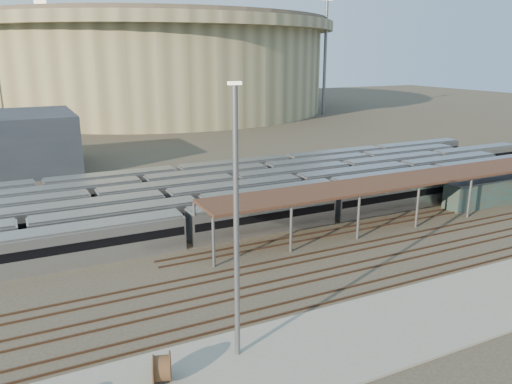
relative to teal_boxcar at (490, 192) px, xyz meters
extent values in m
plane|color=#383026|center=(-33.37, -4.00, -1.68)|extent=(420.00, 420.00, 0.00)
cube|color=gray|center=(-38.37, -19.00, -1.58)|extent=(50.00, 9.00, 0.20)
cube|color=#BABABF|center=(-42.00, 4.00, 0.12)|extent=(112.00, 2.90, 3.60)
cube|color=#BABABF|center=(-38.87, 8.20, 0.12)|extent=(112.00, 2.90, 3.60)
cube|color=#BABABF|center=(-41.69, 12.40, 0.12)|extent=(112.00, 2.90, 3.60)
cube|color=#BABABF|center=(-30.74, 16.60, 0.12)|extent=(112.00, 2.90, 3.60)
cube|color=#BABABF|center=(-42.41, 20.80, 0.12)|extent=(112.00, 2.90, 3.60)
cube|color=#BABABF|center=(-36.30, 25.00, 0.12)|extent=(112.00, 2.90, 3.60)
cylinder|color=slate|center=(-41.37, -2.70, 0.82)|extent=(0.30, 0.30, 5.00)
cylinder|color=slate|center=(-41.37, 2.70, 0.82)|extent=(0.30, 0.30, 5.00)
cylinder|color=slate|center=(-32.80, -2.70, 0.82)|extent=(0.30, 0.30, 5.00)
cylinder|color=slate|center=(-32.80, 2.70, 0.82)|extent=(0.30, 0.30, 5.00)
cylinder|color=slate|center=(-24.23, -2.70, 0.82)|extent=(0.30, 0.30, 5.00)
cylinder|color=slate|center=(-24.23, 2.70, 0.82)|extent=(0.30, 0.30, 5.00)
cylinder|color=slate|center=(-15.66, -2.70, 0.82)|extent=(0.30, 0.30, 5.00)
cylinder|color=slate|center=(-15.66, 2.70, 0.82)|extent=(0.30, 0.30, 5.00)
cylinder|color=slate|center=(-7.09, -2.70, 0.82)|extent=(0.30, 0.30, 5.00)
cylinder|color=slate|center=(-7.09, 2.70, 0.82)|extent=(0.30, 0.30, 5.00)
cylinder|color=slate|center=(1.48, 2.70, 0.82)|extent=(0.30, 0.30, 5.00)
cube|color=#342015|center=(-11.37, 0.00, 3.47)|extent=(60.00, 6.00, 0.30)
cube|color=#4C3323|center=(-33.37, -5.75, -1.59)|extent=(170.00, 0.12, 0.18)
cube|color=#4C3323|center=(-33.37, -4.25, -1.59)|extent=(170.00, 0.12, 0.18)
cube|color=#4C3323|center=(-33.37, -9.75, -1.59)|extent=(170.00, 0.12, 0.18)
cube|color=#4C3323|center=(-33.37, -8.25, -1.59)|extent=(170.00, 0.12, 0.18)
cube|color=#4C3323|center=(-33.37, -13.75, -1.59)|extent=(170.00, 0.12, 0.18)
cube|color=#4C3323|center=(-33.37, -12.25, -1.59)|extent=(170.00, 0.12, 0.18)
cylinder|color=#978E66|center=(-8.37, 136.00, 12.32)|extent=(116.00, 116.00, 28.00)
cylinder|color=#978E66|center=(-8.37, 136.00, 27.82)|extent=(124.00, 124.00, 3.00)
cylinder|color=brown|center=(-8.37, 136.00, 30.07)|extent=(120.00, 120.00, 1.50)
cylinder|color=slate|center=(36.63, 96.00, 16.32)|extent=(1.00, 1.00, 36.00)
cylinder|color=slate|center=(-43.37, 156.00, 16.32)|extent=(1.00, 1.00, 36.00)
cube|color=#FFF2CC|center=(-43.37, 156.00, 35.52)|extent=(4.00, 0.60, 2.40)
cube|color=#1F494D|center=(0.00, 0.00, 0.00)|extent=(14.43, 3.11, 3.35)
cylinder|color=brown|center=(-50.83, -17.93, -0.53)|extent=(1.58, 2.12, 1.89)
cylinder|color=slate|center=(-45.38, -17.26, 7.52)|extent=(0.36, 0.36, 18.00)
cube|color=#FFF2CC|center=(-45.38, -17.26, 16.62)|extent=(0.80, 0.31, 0.20)
camera|label=1|loc=(-57.40, -44.59, 18.34)|focal=35.00mm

